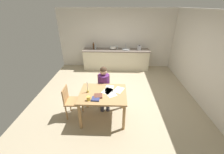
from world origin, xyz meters
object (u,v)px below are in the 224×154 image
at_px(book_magazine, 98,96).
at_px(dining_table, 103,97).
at_px(sink_unit, 126,49).
at_px(stovetop_kettle, 139,48).
at_px(chair_at_table, 104,88).
at_px(candlestick, 88,89).
at_px(bottle_oil, 94,46).
at_px(mixing_bowl, 113,48).
at_px(book_cookery, 96,99).
at_px(chair_side_empty, 71,100).
at_px(coffee_mug, 89,98).
at_px(wine_glass_near_sink, 117,46).
at_px(wine_glass_back_right, 110,46).
at_px(wine_glass_by_kettle, 115,46).
at_px(bottle_vinegar, 95,47).
at_px(person_seated, 104,85).
at_px(wine_glass_back_left, 113,46).

bearing_deg(book_magazine, dining_table, 49.93).
height_order(sink_unit, stovetop_kettle, sink_unit).
bearing_deg(chair_at_table, candlestick, -116.55).
xyz_separation_m(bottle_oil, mixing_bowl, (0.88, -0.03, -0.07)).
relative_size(book_magazine, book_cookery, 1.04).
xyz_separation_m(chair_side_empty, candlestick, (0.46, -0.00, 0.35)).
height_order(coffee_mug, wine_glass_near_sink, wine_glass_near_sink).
xyz_separation_m(sink_unit, stovetop_kettle, (0.58, -0.00, 0.08)).
xyz_separation_m(dining_table, chair_side_empty, (-0.84, 0.03, -0.16)).
relative_size(mixing_bowl, wine_glass_back_right, 1.74).
relative_size(book_magazine, wine_glass_by_kettle, 1.24).
bearing_deg(stovetop_kettle, wine_glass_back_right, 173.34).
relative_size(chair_side_empty, coffee_mug, 7.49).
bearing_deg(sink_unit, book_cookery, -103.75).
distance_m(chair_side_empty, wine_glass_near_sink, 3.65).
distance_m(bottle_vinegar, stovetop_kettle, 1.95).
relative_size(coffee_mug, wine_glass_near_sink, 0.76).
relative_size(person_seated, chair_side_empty, 1.37).
height_order(wine_glass_back_left, wine_glass_back_right, same).
xyz_separation_m(bottle_oil, wine_glass_by_kettle, (0.97, 0.07, -0.02)).
distance_m(bottle_oil, stovetop_kettle, 2.05).
height_order(book_magazine, bottle_vinegar, bottle_vinegar).
xyz_separation_m(bottle_oil, wine_glass_back_left, (0.89, 0.07, -0.02)).
bearing_deg(stovetop_kettle, coffee_mug, -114.11).
relative_size(book_magazine, mixing_bowl, 0.71).
bearing_deg(stovetop_kettle, dining_table, -111.75).
distance_m(chair_at_table, wine_glass_back_left, 2.80).
bearing_deg(chair_side_empty, person_seated, 32.63).
relative_size(person_seated, sink_unit, 3.32).
relative_size(dining_table, wine_glass_by_kettle, 7.48).
height_order(book_magazine, sink_unit, sink_unit).
bearing_deg(bottle_vinegar, book_magazine, -80.97).
relative_size(person_seated, stovetop_kettle, 5.43).
bearing_deg(dining_table, wine_glass_by_kettle, 86.05).
relative_size(chair_side_empty, stovetop_kettle, 3.97).
bearing_deg(coffee_mug, wine_glass_back_left, 83.10).
height_order(candlestick, bottle_vinegar, bottle_vinegar).
distance_m(chair_at_table, stovetop_kettle, 2.97).
bearing_deg(book_cookery, coffee_mug, -163.02).
distance_m(chair_at_table, chair_side_empty, 1.04).
relative_size(chair_at_table, chair_side_empty, 1.00).
distance_m(wine_glass_back_left, wine_glass_back_right, 0.13).
xyz_separation_m(chair_at_table, wine_glass_back_left, (0.20, 2.74, 0.52)).
height_order(mixing_bowl, wine_glass_by_kettle, wine_glass_by_kettle).
xyz_separation_m(mixing_bowl, wine_glass_near_sink, (0.20, 0.10, 0.05)).
bearing_deg(dining_table, sink_unit, 77.52).
distance_m(wine_glass_near_sink, wine_glass_back_left, 0.19).
bearing_deg(book_cookery, bottle_oil, 102.34).
bearing_deg(bottle_oil, book_cookery, -80.81).
bearing_deg(book_magazine, sink_unit, 69.34).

